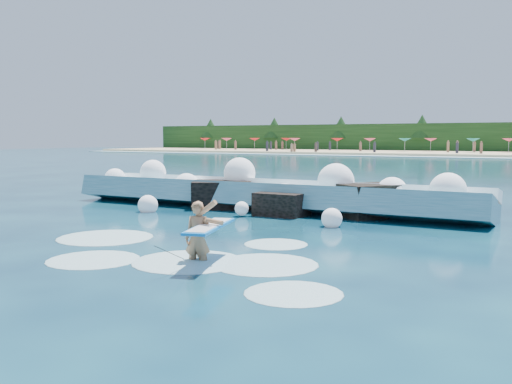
% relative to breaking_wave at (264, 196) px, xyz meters
% --- Properties ---
extents(ground, '(200.00, 200.00, 0.00)m').
position_rel_breaking_wave_xyz_m(ground, '(1.13, -7.20, -0.49)').
color(ground, '#061F37').
rests_on(ground, ground).
extents(beach, '(140.00, 20.00, 0.40)m').
position_rel_breaking_wave_xyz_m(beach, '(1.13, 70.80, -0.29)').
color(beach, tan).
rests_on(beach, ground).
extents(wet_band, '(140.00, 5.00, 0.08)m').
position_rel_breaking_wave_xyz_m(wet_band, '(1.13, 59.80, -0.45)').
color(wet_band, silver).
rests_on(wet_band, ground).
extents(breaking_wave, '(16.35, 2.62, 1.41)m').
position_rel_breaking_wave_xyz_m(breaking_wave, '(0.00, 0.00, 0.00)').
color(breaking_wave, teal).
rests_on(breaking_wave, ground).
extents(rock_cluster, '(8.24, 3.05, 1.31)m').
position_rel_breaking_wave_xyz_m(rock_cluster, '(1.04, -0.50, -0.08)').
color(rock_cluster, black).
rests_on(rock_cluster, ground).
extents(surfer_with_board, '(1.17, 2.83, 1.61)m').
position_rel_breaking_wave_xyz_m(surfer_with_board, '(3.33, -8.81, 0.10)').
color(surfer_with_board, '#A3734C').
rests_on(surfer_with_board, ground).
extents(wave_spray, '(14.84, 4.29, 2.02)m').
position_rel_breaking_wave_xyz_m(wave_spray, '(0.34, -0.22, 0.47)').
color(wave_spray, white).
rests_on(wave_spray, ground).
extents(surf_foam, '(9.00, 5.57, 0.13)m').
position_rel_breaking_wave_xyz_m(surf_foam, '(2.37, -8.43, -0.49)').
color(surf_foam, silver).
rests_on(surf_foam, ground).
extents(beach_umbrellas, '(111.13, 6.68, 0.50)m').
position_rel_breaking_wave_xyz_m(beach_umbrellas, '(1.30, 72.06, 1.76)').
color(beach_umbrellas, red).
rests_on(beach_umbrellas, ground).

